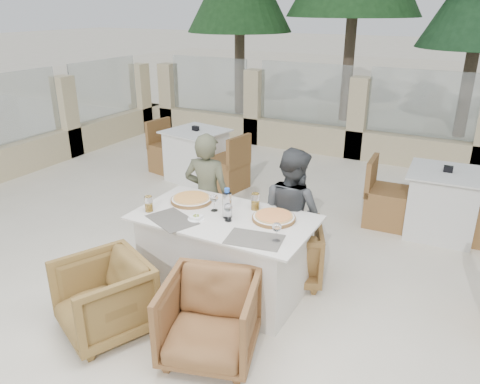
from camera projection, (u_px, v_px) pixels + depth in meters
The scene contains 24 objects.
ground at pixel (213, 294), 4.39m from camera, with size 80.00×80.00×0.00m, color silver.
sand_patch at pixel (429, 84), 15.81m from camera, with size 30.00×16.00×0.01m, color beige.
perimeter_wall_far at pixel (358, 113), 8.01m from camera, with size 10.00×0.34×1.60m, color #C6B58B, non-canonical shape.
perimeter_wall_left at pixel (16, 123), 7.30m from camera, with size 0.34×7.00×1.60m, color beige, non-canonical shape.
dining_table at pixel (225, 255), 4.30m from camera, with size 1.60×0.90×0.77m, color silver, non-canonical shape.
placemat_near_left at pixel (172, 220), 4.09m from camera, with size 0.45×0.30×0.00m, color #565149.
placemat_near_right at pixel (254, 239), 3.75m from camera, with size 0.45×0.30×0.00m, color #625D54.
pizza_left at pixel (191, 199), 4.46m from camera, with size 0.40×0.40×0.05m, color orange.
pizza_right at pixel (274, 217), 4.08m from camera, with size 0.38×0.38×0.05m, color #F25821.
water_bottle at pixel (227, 203), 4.09m from camera, with size 0.08×0.08×0.28m, color #A2BFD5.
wine_glass_centre at pixel (214, 201), 4.24m from camera, with size 0.08×0.08×0.18m, color silver, non-canonical shape.
wine_glass_near at pixel (228, 211), 4.04m from camera, with size 0.08×0.08×0.18m, color white, non-canonical shape.
wine_glass_corner at pixel (277, 231), 3.69m from camera, with size 0.08×0.08×0.18m, color white, non-canonical shape.
beer_glass_left at pixel (149, 204), 4.24m from camera, with size 0.07×0.07×0.14m, color gold.
beer_glass_right at pixel (255, 201), 4.28m from camera, with size 0.08×0.08×0.16m, color #C1891B.
olive_dish at pixel (196, 217), 4.09m from camera, with size 0.11×0.11×0.04m, color white, non-canonical shape.
armchair_far_left at pixel (212, 224), 5.14m from camera, with size 0.60×0.61×0.56m, color olive.
armchair_far_right at pixel (288, 251), 4.53m from camera, with size 0.64×0.66×0.60m, color brown.
armchair_near_left at pixel (104, 298), 3.78m from camera, with size 0.67×0.69×0.63m, color olive.
armchair_near_right at pixel (210, 319), 3.52m from camera, with size 0.69×0.71×0.64m, color brown.
diner_left at pixel (207, 196), 4.85m from camera, with size 0.49×0.32×1.35m, color #51533C.
diner_right at pixel (291, 214), 4.48m from camera, with size 0.64×0.50×1.31m, color #3D4043.
bg_table_a at pixel (196, 155), 7.12m from camera, with size 1.64×0.82×0.77m, color white, non-canonical shape.
bg_table_b at pixel (442, 203), 5.41m from camera, with size 1.64×0.82×0.77m, color silver, non-canonical shape.
Camera 1 is at (1.99, -3.15, 2.53)m, focal length 35.00 mm.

